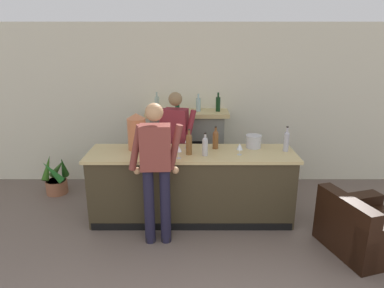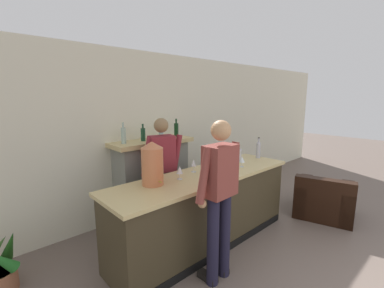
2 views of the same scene
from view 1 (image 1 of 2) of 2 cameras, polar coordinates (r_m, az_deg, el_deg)
The scene contains 17 objects.
wall_back_panel at distance 5.99m, azimuth 0.72°, elevation 6.45°, with size 12.00×0.07×2.75m.
bar_counter at distance 4.87m, azimuth -0.15°, elevation -6.93°, with size 2.85×0.77×1.00m.
fireplace_stone at distance 5.91m, azimuth -0.85°, elevation -0.69°, with size 1.37×0.52×1.65m.
armchair_black at distance 4.76m, azimuth 26.53°, elevation -12.82°, with size 1.11×1.10×0.74m.
potted_plant_corner at distance 6.15m, azimuth -21.77°, elevation -5.36°, with size 0.44×0.43×0.68m.
person_customer at distance 4.14m, azimuth -6.09°, elevation -4.10°, with size 0.66×0.31×1.79m.
person_bartender at distance 5.33m, azimuth -2.79°, elevation 0.42°, with size 0.64×0.37×1.73m.
copper_dispenser at distance 4.80m, azimuth -9.29°, elevation 2.10°, with size 0.26×0.30×0.52m.
ice_bucket_steel at distance 4.94m, azimuth 10.14°, elevation 0.43°, with size 0.22×0.22×0.18m.
wine_bottle_cabernet_heavy at distance 4.86m, azimuth 15.38°, elevation 0.58°, with size 0.07×0.07×0.35m.
wine_bottle_rose_blush at distance 4.81m, azimuth 3.86°, elevation 0.90°, with size 0.08×0.08×0.32m.
wine_bottle_chardonnay_pale at distance 4.55m, azimuth -0.59°, elevation 0.14°, with size 0.08×0.08×0.35m.
wine_bottle_port_short at distance 4.52m, azimuth 2.11°, elevation -0.24°, with size 0.08×0.08×0.31m.
wine_glass_back_row at distance 4.59m, azimuth 7.87°, elevation -0.45°, with size 0.08×0.08×0.16m.
wine_glass_near_bucket at distance 4.73m, azimuth -5.07°, elevation 0.26°, with size 0.08×0.08×0.17m.
wine_glass_by_dispenser at distance 4.82m, azimuth -0.87°, elevation 0.69°, with size 0.07×0.07×0.18m.
wine_glass_front_right at distance 4.41m, azimuth -2.31°, elevation -0.85°, with size 0.08×0.08×0.17m.
Camera 1 is at (-0.08, -1.51, 2.49)m, focal length 32.00 mm.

